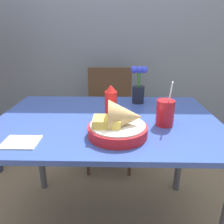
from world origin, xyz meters
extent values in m
plane|color=#7A664C|center=(0.00, 0.00, 0.00)|extent=(12.00, 12.00, 0.00)
cube|color=slate|center=(0.00, 1.17, 1.30)|extent=(7.00, 0.06, 2.60)
cube|color=#334C9E|center=(0.00, 0.00, 0.74)|extent=(1.19, 0.83, 0.02)
cylinder|color=#4C4C51|center=(-0.53, 0.35, 0.36)|extent=(0.05, 0.05, 0.73)
cylinder|color=#4C4C51|center=(0.53, 0.35, 0.36)|extent=(0.05, 0.05, 0.73)
cylinder|color=#473323|center=(-0.19, 0.53, 0.21)|extent=(0.03, 0.03, 0.41)
cylinder|color=#473323|center=(0.17, 0.53, 0.21)|extent=(0.03, 0.03, 0.41)
cylinder|color=#473323|center=(-0.19, 0.89, 0.21)|extent=(0.03, 0.03, 0.41)
cylinder|color=#473323|center=(0.17, 0.89, 0.21)|extent=(0.03, 0.03, 0.41)
cube|color=#473323|center=(-0.01, 0.71, 0.42)|extent=(0.40, 0.40, 0.02)
cube|color=#473323|center=(-0.01, 0.89, 0.66)|extent=(0.40, 0.03, 0.45)
cylinder|color=red|center=(0.06, -0.20, 0.78)|extent=(0.27, 0.27, 0.05)
cylinder|color=white|center=(0.06, -0.20, 0.80)|extent=(0.25, 0.25, 0.01)
cone|color=tan|center=(0.09, -0.20, 0.84)|extent=(0.15, 0.15, 0.15)
cube|color=#E5C14C|center=(0.01, -0.22, 0.82)|extent=(0.12, 0.10, 0.04)
cylinder|color=red|center=(0.02, 0.02, 0.83)|extent=(0.06, 0.06, 0.14)
cone|color=red|center=(0.02, 0.02, 0.92)|extent=(0.06, 0.06, 0.04)
cylinder|color=red|center=(0.29, -0.08, 0.82)|extent=(0.09, 0.09, 0.13)
cylinder|color=black|center=(0.29, -0.08, 0.81)|extent=(0.08, 0.08, 0.11)
cylinder|color=white|center=(0.30, -0.08, 0.88)|extent=(0.01, 0.07, 0.21)
cylinder|color=black|center=(0.19, 0.28, 0.81)|extent=(0.08, 0.08, 0.11)
cylinder|color=#33722D|center=(0.19, 0.28, 0.91)|extent=(0.02, 0.02, 0.10)
sphere|color=blue|center=(0.19, 0.28, 0.97)|extent=(0.04, 0.04, 0.04)
sphere|color=blue|center=(0.16, 0.28, 0.97)|extent=(0.04, 0.04, 0.04)
sphere|color=blue|center=(0.22, 0.28, 0.97)|extent=(0.04, 0.04, 0.04)
cube|color=white|center=(-0.35, -0.28, 0.76)|extent=(0.15, 0.12, 0.01)
camera|label=1|loc=(0.05, -1.09, 1.20)|focal=35.00mm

